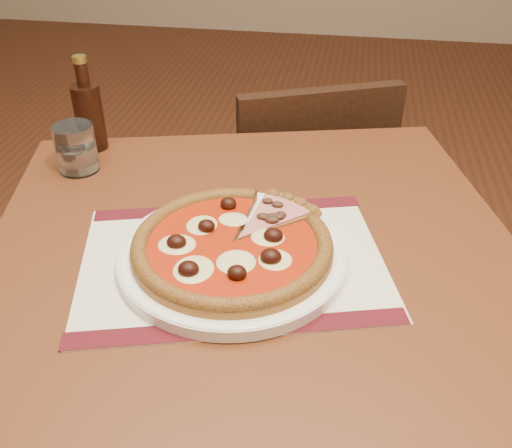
{
  "coord_description": "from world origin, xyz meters",
  "views": [
    {
      "loc": [
        0.89,
        -1.48,
        1.26
      ],
      "look_at": [
        0.77,
        -0.78,
        0.78
      ],
      "focal_mm": 40.0,
      "sensor_mm": 36.0,
      "label": 1
    }
  ],
  "objects": [
    {
      "name": "table",
      "position": [
        0.77,
        -0.8,
        0.65
      ],
      "size": [
        0.98,
        0.98,
        0.75
      ],
      "rotation": [
        0.0,
        0.0,
        0.26
      ],
      "color": "brown",
      "rests_on": "ground"
    },
    {
      "name": "chair_far",
      "position": [
        0.79,
        -0.2,
        0.46
      ],
      "size": [
        0.5,
        0.5,
        0.81
      ],
      "rotation": [
        0.0,
        0.0,
        3.56
      ],
      "color": "black",
      "rests_on": "ground"
    },
    {
      "name": "placemat",
      "position": [
        0.74,
        -0.84,
        0.75
      ],
      "size": [
        0.5,
        0.42,
        0.0
      ],
      "primitive_type": "cube",
      "rotation": [
        0.0,
        0.0,
        0.28
      ],
      "color": "beige",
      "rests_on": "table"
    },
    {
      "name": "plate",
      "position": [
        0.74,
        -0.84,
        0.76
      ],
      "size": [
        0.33,
        0.33,
        0.02
      ],
      "primitive_type": "cylinder",
      "color": "white",
      "rests_on": "placemat"
    },
    {
      "name": "pizza",
      "position": [
        0.74,
        -0.84,
        0.78
      ],
      "size": [
        0.29,
        0.29,
        0.04
      ],
      "color": "#9B6825",
      "rests_on": "plate"
    },
    {
      "name": "ham_slice",
      "position": [
        0.8,
        -0.76,
        0.78
      ],
      "size": [
        0.11,
        0.15,
        0.02
      ],
      "rotation": [
        0.0,
        0.0,
        1.07
      ],
      "color": "#9B6825",
      "rests_on": "plate"
    },
    {
      "name": "water_glass",
      "position": [
        0.41,
        -0.62,
        0.79
      ],
      "size": [
        0.09,
        0.09,
        0.09
      ],
      "primitive_type": "cylinder",
      "rotation": [
        0.0,
        0.0,
        0.35
      ],
      "color": "white",
      "rests_on": "table"
    },
    {
      "name": "bottle",
      "position": [
        0.4,
        -0.53,
        0.82
      ],
      "size": [
        0.05,
        0.05,
        0.18
      ],
      "color": "black",
      "rests_on": "table"
    }
  ]
}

